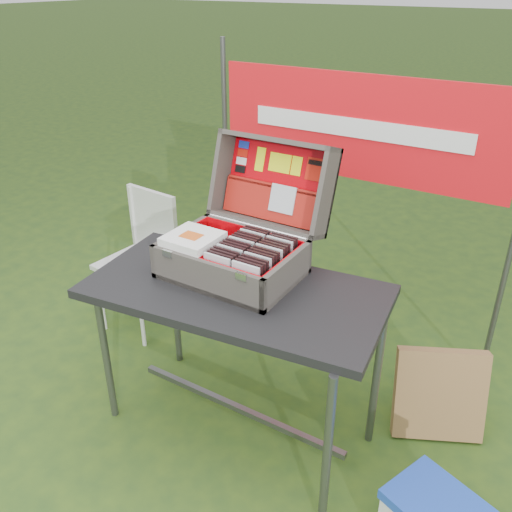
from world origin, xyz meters
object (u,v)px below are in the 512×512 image
Objects in this scene: table at (237,362)px; suitcase at (239,216)px; cardboard_box at (440,394)px; chair at (136,266)px.

table is 0.69m from suitcase.
chair is at bearing 155.86° from cardboard_box.
chair reaches higher than table.
cardboard_box is at bearing 7.11° from chair.
table is 1.10m from chair.
chair is at bearing 150.63° from table.
cardboard_box is (0.84, 0.49, -0.18)m from table.
table is 2.22× the size of suitcase.
suitcase is 1.29m from cardboard_box.
suitcase is at bearing -11.33° from chair.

